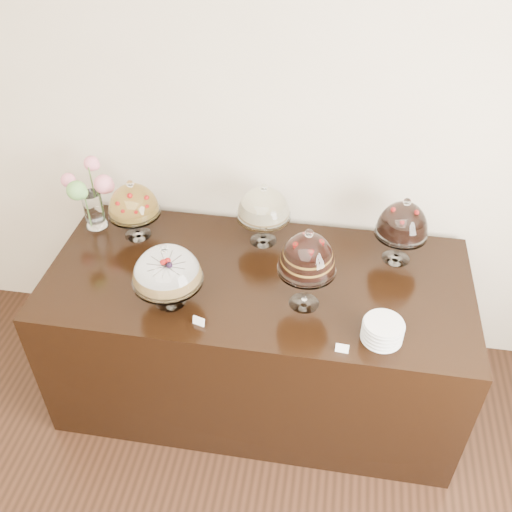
% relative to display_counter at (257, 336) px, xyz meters
% --- Properties ---
extents(wall_back, '(5.00, 0.04, 3.00)m').
position_rel_display_counter_xyz_m(wall_back, '(-0.21, 0.55, 1.05)').
color(wall_back, beige).
rests_on(wall_back, ground).
extents(display_counter, '(2.20, 1.00, 0.90)m').
position_rel_display_counter_xyz_m(display_counter, '(0.00, 0.00, 0.00)').
color(display_counter, black).
rests_on(display_counter, ground).
extents(cake_stand_sugar_sponge, '(0.34, 0.34, 0.36)m').
position_rel_display_counter_xyz_m(cake_stand_sugar_sponge, '(-0.39, -0.25, 0.67)').
color(cake_stand_sugar_sponge, white).
rests_on(cake_stand_sugar_sponge, display_counter).
extents(cake_stand_choco_layer, '(0.28, 0.28, 0.45)m').
position_rel_display_counter_xyz_m(cake_stand_choco_layer, '(0.26, -0.16, 0.75)').
color(cake_stand_choco_layer, white).
rests_on(cake_stand_choco_layer, display_counter).
extents(cake_stand_cheesecake, '(0.30, 0.30, 0.37)m').
position_rel_display_counter_xyz_m(cake_stand_cheesecake, '(-0.02, 0.31, 0.68)').
color(cake_stand_cheesecake, white).
rests_on(cake_stand_cheesecake, display_counter).
extents(cake_stand_dark_choco, '(0.27, 0.27, 0.39)m').
position_rel_display_counter_xyz_m(cake_stand_dark_choco, '(0.71, 0.27, 0.69)').
color(cake_stand_dark_choco, white).
rests_on(cake_stand_dark_choco, display_counter).
extents(cake_stand_fruit_tart, '(0.29, 0.29, 0.36)m').
position_rel_display_counter_xyz_m(cake_stand_fruit_tart, '(-0.73, 0.25, 0.67)').
color(cake_stand_fruit_tart, white).
rests_on(cake_stand_fruit_tart, display_counter).
extents(flower_vase, '(0.30, 0.30, 0.41)m').
position_rel_display_counter_xyz_m(flower_vase, '(-0.98, 0.28, 0.67)').
color(flower_vase, white).
rests_on(flower_vase, display_counter).
extents(plate_stack, '(0.18, 0.18, 0.10)m').
position_rel_display_counter_xyz_m(plate_stack, '(0.63, -0.33, 0.50)').
color(plate_stack, silver).
rests_on(plate_stack, display_counter).
extents(price_card_left, '(0.06, 0.03, 0.04)m').
position_rel_display_counter_xyz_m(price_card_left, '(-0.22, -0.38, 0.47)').
color(price_card_left, white).
rests_on(price_card_left, display_counter).
extents(price_card_right, '(0.06, 0.02, 0.04)m').
position_rel_display_counter_xyz_m(price_card_right, '(0.45, -0.44, 0.47)').
color(price_card_right, white).
rests_on(price_card_right, display_counter).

